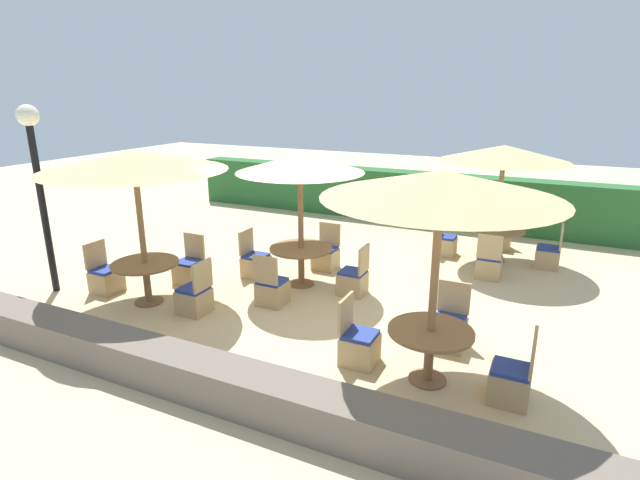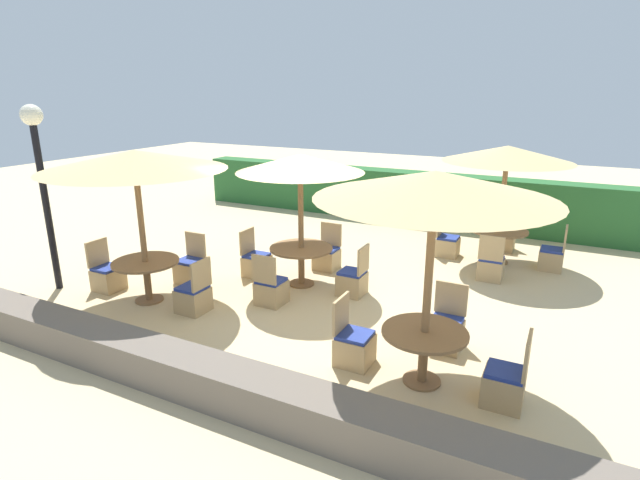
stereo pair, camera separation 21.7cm
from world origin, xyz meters
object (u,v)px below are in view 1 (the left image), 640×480
object	(u,v)px
patio_chair_back_right_north	(500,237)
patio_chair_front_left_west	(106,278)
patio_chair_front_right_west	(359,345)
patio_chair_center_south	(272,290)
round_table_center	(301,254)
patio_chair_center_east	(353,280)
patio_chair_front_left_east	(195,298)
parasol_front_right	(441,185)
patio_chair_center_west	(255,263)
round_table_front_left	(146,271)
patio_chair_front_left_north	(189,270)
parasol_front_left	(134,161)
parasol_back_right	(504,154)
lamp_post	(36,163)
patio_chair_front_right_east	(511,381)
round_table_back_right	(496,235)
patio_chair_back_right_west	(444,244)
parasol_center	(300,164)
round_table_front_right	(430,341)
patio_chair_center_north	(326,256)
patio_chair_front_right_north	(449,329)
patio_chair_back_right_south	(489,265)
patio_chair_back_right_east	(548,256)

from	to	relation	value
patio_chair_back_right_north	patio_chair_front_left_west	distance (m)	8.48
patio_chair_front_right_west	patio_chair_center_south	distance (m)	2.34
round_table_center	patio_chair_center_east	world-z (taller)	patio_chair_center_east
patio_chair_front_left_east	parasol_front_right	size ratio (longest dim) A/B	0.33
parasol_front_right	patio_chair_center_west	size ratio (longest dim) A/B	2.99
round_table_front_left	patio_chair_front_left_north	world-z (taller)	patio_chair_front_left_north
parasol_front_right	round_table_front_left	bearing A→B (deg)	176.46
parasol_front_left	parasol_back_right	bearing A→B (deg)	43.51
lamp_post	patio_chair_front_right_east	world-z (taller)	lamp_post
round_table_back_right	parasol_front_right	distance (m)	5.52
patio_chair_back_right_west	lamp_post	bearing A→B (deg)	-49.35
patio_chair_back_right_north	parasol_center	xyz separation A→B (m)	(-3.12, -3.97, 2.03)
parasol_front_left	patio_chair_center_east	bearing A→B (deg)	31.40
round_table_front_right	patio_chair_center_north	distance (m)	4.33
patio_chair_front_right_north	round_table_center	size ratio (longest dim) A/B	0.79
round_table_front_right	patio_chair_center_south	xyz separation A→B (m)	(-2.99, 1.17, -0.30)
parasol_back_right	patio_chair_front_right_east	xyz separation A→B (m)	(0.84, -5.18, -2.04)
patio_chair_front_right_north	patio_chair_back_right_west	bearing A→B (deg)	-76.94
parasol_back_right	round_table_back_right	xyz separation A→B (m)	(-0.00, -0.00, -1.71)
patio_chair_front_right_east	patio_chair_center_west	distance (m)	5.44
parasol_front_right	patio_chair_center_east	bearing A→B (deg)	131.04
patio_chair_front_left_east	lamp_post	bearing A→B (deg)	96.66
patio_chair_front_right_west	patio_chair_front_left_east	bearing A→B (deg)	-95.70
round_table_center	patio_chair_center_east	size ratio (longest dim) A/B	1.26
round_table_center	parasol_back_right	bearing A→B (deg)	43.82
patio_chair_front_right_north	patio_chair_center_north	bearing A→B (deg)	-36.34
round_table_back_right	parasol_front_left	xyz separation A→B (m)	(-5.12, -4.86, 1.86)
patio_chair_back_right_west	patio_chair_front_left_east	size ratio (longest dim) A/B	1.00
patio_chair_back_right_west	patio_chair_front_right_north	world-z (taller)	same
patio_chair_front_right_west	parasol_center	distance (m)	3.58
patio_chair_front_right_north	patio_chair_center_east	distance (m)	2.28
parasol_back_right	patio_chair_back_right_south	size ratio (longest dim) A/B	2.77
patio_chair_front_left_west	patio_chair_front_left_north	bearing A→B (deg)	132.84
patio_chair_back_right_east	round_table_center	world-z (taller)	patio_chair_back_right_east
patio_chair_back_right_south	parasol_center	distance (m)	4.19
parasol_front_right	round_table_center	size ratio (longest dim) A/B	2.36
patio_chair_back_right_west	round_table_front_left	size ratio (longest dim) A/B	0.83
patio_chair_center_east	parasol_center	bearing A→B (deg)	89.79
parasol_front_left	patio_chair_front_left_west	world-z (taller)	parasol_front_left
patio_chair_front_left_east	patio_chair_back_right_north	bearing A→B (deg)	-35.22
patio_chair_front_right_east	patio_chair_front_right_west	bearing A→B (deg)	88.96
parasol_back_right	patio_chair_front_right_west	bearing A→B (deg)	-102.11
parasol_back_right	round_table_back_right	size ratio (longest dim) A/B	2.20
round_table_back_right	round_table_center	xyz separation A→B (m)	(-3.11, -2.98, 0.01)
patio_chair_back_right_north	patio_chair_front_left_north	distance (m)	7.00
parasol_center	round_table_center	bearing A→B (deg)	0.00
patio_chair_front_left_east	patio_chair_center_east	xyz separation A→B (m)	(2.06, 1.86, 0.00)
patio_chair_front_right_east	patio_chair_back_right_north	bearing A→B (deg)	7.64
patio_chair_center_east	patio_chair_center_south	distance (m)	1.49
patio_chair_center_west	patio_chair_front_right_east	bearing A→B (deg)	66.10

